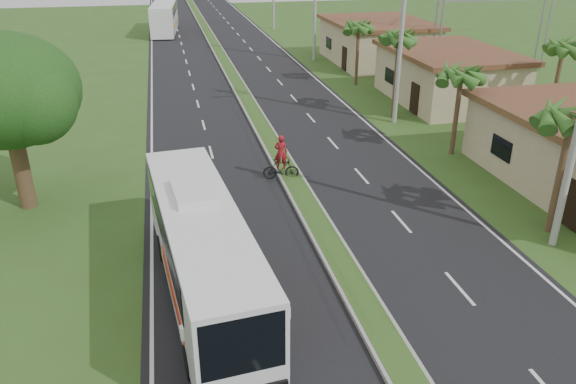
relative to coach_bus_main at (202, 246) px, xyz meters
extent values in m
plane|color=#35521E|center=(4.95, -1.41, -1.94)|extent=(180.00, 180.00, 0.00)
cube|color=black|center=(4.95, 18.59, -1.93)|extent=(14.00, 160.00, 0.02)
cube|color=gray|center=(4.95, 18.59, -1.84)|extent=(1.20, 160.00, 0.17)
cube|color=#35521E|center=(4.95, 18.59, -1.75)|extent=(0.95, 160.00, 0.02)
cube|color=silver|center=(-1.75, 18.59, -1.94)|extent=(0.12, 160.00, 0.01)
cube|color=silver|center=(11.65, 18.59, -1.94)|extent=(0.12, 160.00, 0.01)
cube|color=tan|center=(18.95, 20.59, -0.26)|extent=(7.00, 10.00, 3.35)
cube|color=#5B2720|center=(18.95, 20.59, 1.57)|extent=(7.60, 10.60, 0.32)
cube|color=tan|center=(18.95, 34.59, -0.19)|extent=(8.00, 11.00, 3.50)
cube|color=#5B2720|center=(18.95, 34.59, 1.72)|extent=(8.60, 11.60, 0.32)
cylinder|color=#473321|center=(13.95, 1.59, 0.56)|extent=(0.26, 0.26, 5.00)
cylinder|color=#473321|center=(14.35, 10.59, 0.36)|extent=(0.26, 0.26, 4.60)
cylinder|color=#473321|center=(13.75, 17.59, 0.76)|extent=(0.26, 0.26, 5.40)
cylinder|color=#473321|center=(14.25, 26.59, 0.46)|extent=(0.26, 0.26, 4.80)
cylinder|color=#473321|center=(22.45, 13.59, 0.66)|extent=(0.26, 0.26, 5.20)
cylinder|color=#473321|center=(-7.05, 8.59, 0.06)|extent=(0.70, 0.70, 4.00)
ellipsoid|color=#124416|center=(-7.05, 8.59, 3.26)|extent=(6.00, 6.00, 4.68)
sphere|color=#124416|center=(-5.85, 7.59, 2.96)|extent=(3.40, 3.40, 3.40)
cylinder|color=gray|center=(13.45, 16.59, 4.06)|extent=(0.28, 0.28, 12.00)
cylinder|color=gray|center=(13.45, 36.59, 3.56)|extent=(0.28, 0.28, 11.00)
cylinder|color=gray|center=(21.95, 28.09, 4.06)|extent=(0.18, 0.18, 12.00)
cylinder|color=gray|center=(21.95, 29.09, 4.06)|extent=(0.18, 0.18, 12.00)
cube|color=gray|center=(26.95, 28.59, 4.06)|extent=(10.00, 0.14, 0.14)
cube|color=white|center=(0.00, -0.05, -0.10)|extent=(3.32, 11.07, 2.86)
cube|color=black|center=(-0.05, 0.49, 0.53)|extent=(3.16, 8.91, 1.14)
cube|color=black|center=(0.53, -5.41, 0.36)|extent=(2.05, 0.34, 1.60)
cube|color=red|center=(0.11, -1.13, -0.67)|extent=(2.77, 4.93, 0.50)
cube|color=yellow|center=(-0.02, 0.22, -0.90)|extent=(2.57, 2.94, 0.23)
cube|color=white|center=(-0.10, 1.04, 1.46)|extent=(1.48, 2.29, 0.25)
cylinder|color=black|center=(-0.68, -3.58, -1.47)|extent=(0.38, 0.97, 0.94)
cylinder|color=black|center=(1.36, -3.39, -1.47)|extent=(0.38, 0.97, 0.94)
cylinder|color=black|center=(-1.30, 2.75, -1.47)|extent=(0.38, 0.97, 0.94)
cylinder|color=black|center=(0.74, 2.94, -1.47)|extent=(0.38, 0.97, 0.94)
cube|color=white|center=(-0.05, 56.79, -0.12)|extent=(3.57, 12.12, 3.32)
cube|color=black|center=(-0.01, 57.31, 0.88)|extent=(3.36, 9.02, 1.13)
cube|color=orange|center=(-0.13, 55.76, -0.75)|extent=(3.11, 5.91, 0.36)
cylinder|color=black|center=(-1.59, 51.97, -1.44)|extent=(0.39, 1.02, 1.00)
cylinder|color=black|center=(0.69, 51.78, -1.44)|extent=(0.39, 1.02, 1.00)
cylinder|color=black|center=(-0.83, 61.29, -1.44)|extent=(0.39, 1.02, 1.00)
cylinder|color=black|center=(1.45, 61.10, -1.44)|extent=(0.39, 1.02, 1.00)
imported|color=black|center=(4.46, 9.10, -1.41)|extent=(1.80, 0.78, 1.05)
imported|color=maroon|center=(4.46, 9.10, -0.53)|extent=(0.69, 0.51, 1.72)
camera|label=1|loc=(-0.67, -15.69, 8.97)|focal=35.00mm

